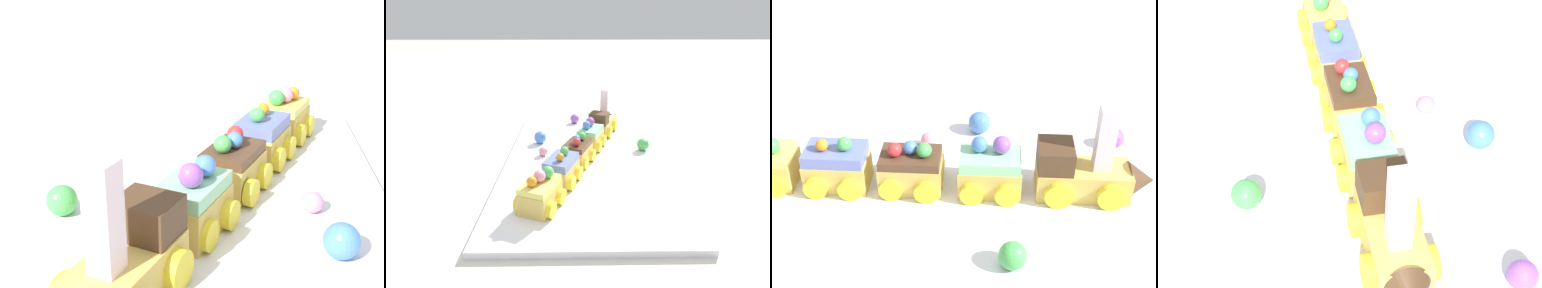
# 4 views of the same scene
# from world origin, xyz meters

# --- Properties ---
(ground_plane) EXTENTS (10.00, 10.00, 0.00)m
(ground_plane) POSITION_xyz_m (0.00, 0.00, 0.00)
(ground_plane) COLOR beige
(display_board) EXTENTS (0.61, 0.35, 0.01)m
(display_board) POSITION_xyz_m (0.00, 0.00, 0.01)
(display_board) COLOR white
(display_board) RESTS_ON ground_plane
(cake_train_locomotive) EXTENTS (0.14, 0.10, 0.12)m
(cake_train_locomotive) POSITION_xyz_m (0.16, -0.06, 0.04)
(cake_train_locomotive) COLOR #E0BC56
(cake_train_locomotive) RESTS_ON display_board
(cake_car_mint) EXTENTS (0.09, 0.09, 0.07)m
(cake_car_mint) POSITION_xyz_m (0.06, -0.02, 0.04)
(cake_car_mint) COLOR #E0BC56
(cake_car_mint) RESTS_ON display_board
(cake_car_chocolate) EXTENTS (0.09, 0.09, 0.07)m
(cake_car_chocolate) POSITION_xyz_m (-0.03, 0.02, 0.04)
(cake_car_chocolate) COLOR #E0BC56
(cake_car_chocolate) RESTS_ON display_board
(cake_car_blueberry) EXTENTS (0.09, 0.09, 0.07)m
(cake_car_blueberry) POSITION_xyz_m (-0.12, 0.05, 0.04)
(cake_car_blueberry) COLOR #E0BC56
(cake_car_blueberry) RESTS_ON display_board
(gumball_pink) EXTENTS (0.02, 0.02, 0.02)m
(gumball_pink) POSITION_xyz_m (0.01, 0.09, 0.02)
(gumball_pink) COLOR pink
(gumball_pink) RESTS_ON display_board
(gumball_purple) EXTENTS (0.03, 0.03, 0.03)m
(gumball_purple) POSITION_xyz_m (0.25, 0.02, 0.03)
(gumball_purple) COLOR #9956C6
(gumball_purple) RESTS_ON display_board
(gumball_blue) EXTENTS (0.03, 0.03, 0.03)m
(gumball_blue) POSITION_xyz_m (0.08, 0.11, 0.03)
(gumball_blue) COLOR #4C84E0
(gumball_blue) RESTS_ON display_board
(gumball_green) EXTENTS (0.03, 0.03, 0.03)m
(gumball_green) POSITION_xyz_m (0.04, -0.14, 0.03)
(gumball_green) COLOR #4CBC56
(gumball_green) RESTS_ON display_board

